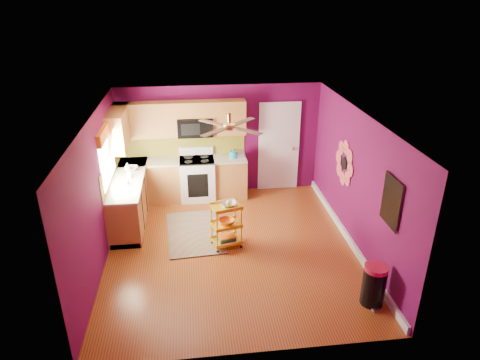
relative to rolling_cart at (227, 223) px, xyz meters
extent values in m
plane|color=brown|center=(0.08, -0.09, -0.48)|extent=(5.00, 5.00, 0.00)
cube|color=#5A0A42|center=(0.08, 2.41, 0.77)|extent=(4.50, 0.04, 2.50)
cube|color=#5A0A42|center=(0.08, -2.59, 0.77)|extent=(4.50, 0.04, 2.50)
cube|color=#5A0A42|center=(-2.17, -0.09, 0.77)|extent=(0.04, 5.00, 2.50)
cube|color=#5A0A42|center=(2.33, -0.09, 0.77)|extent=(0.04, 5.00, 2.50)
cube|color=silver|center=(0.08, -0.09, 2.02)|extent=(4.50, 5.00, 0.04)
cube|color=white|center=(2.30, -0.09, -0.41)|extent=(0.05, 4.90, 0.14)
cube|color=#955B28|center=(-1.87, 1.26, -0.03)|extent=(0.60, 2.30, 0.90)
cube|color=#955B28|center=(-0.77, 2.11, -0.03)|extent=(2.80, 0.60, 0.90)
cube|color=beige|center=(-1.87, 1.26, 0.44)|extent=(0.63, 2.30, 0.04)
cube|color=beige|center=(-0.77, 2.11, 0.44)|extent=(2.80, 0.63, 0.04)
cube|color=black|center=(-1.87, 1.26, -0.43)|extent=(0.54, 2.30, 0.10)
cube|color=black|center=(-0.77, 2.11, -0.43)|extent=(2.80, 0.54, 0.10)
cube|color=white|center=(-0.47, 2.08, -0.02)|extent=(0.76, 0.66, 0.92)
cube|color=black|center=(-0.47, 2.08, 0.44)|extent=(0.76, 0.62, 0.03)
cube|color=white|center=(-0.47, 2.36, 0.56)|extent=(0.76, 0.06, 0.18)
cube|color=black|center=(-0.47, 1.75, -0.03)|extent=(0.45, 0.02, 0.55)
cube|color=#955B28|center=(-1.51, 2.24, 1.34)|extent=(1.32, 0.33, 0.75)
cube|color=#955B28|center=(0.27, 2.24, 1.34)|extent=(0.72, 0.33, 0.75)
cube|color=#955B28|center=(-0.47, 2.24, 1.55)|extent=(0.76, 0.33, 0.34)
cube|color=#955B28|center=(-2.01, 1.76, 1.34)|extent=(0.33, 1.30, 0.75)
cube|color=black|center=(-0.47, 2.21, 1.17)|extent=(0.76, 0.38, 0.40)
cube|color=brown|center=(-0.77, 2.40, 0.71)|extent=(2.80, 0.01, 0.51)
cube|color=brown|center=(-2.16, 1.26, 0.71)|extent=(0.01, 2.30, 0.51)
cube|color=white|center=(-2.15, 0.96, 1.07)|extent=(0.03, 1.20, 1.00)
cube|color=orange|center=(-2.12, 0.96, 1.54)|extent=(0.08, 1.35, 0.22)
cube|color=white|center=(1.43, 2.38, 0.54)|extent=(0.85, 0.04, 2.05)
cube|color=white|center=(1.43, 2.36, 0.54)|extent=(0.95, 0.02, 2.15)
sphere|color=#BF8C3F|center=(1.75, 2.33, 0.52)|extent=(0.07, 0.07, 0.07)
cylinder|color=black|center=(2.31, 0.51, 0.87)|extent=(0.01, 0.24, 0.24)
cube|color=#16927E|center=(2.31, -1.49, 1.07)|extent=(0.03, 0.52, 0.72)
cube|color=black|center=(2.29, -1.49, 1.07)|extent=(0.01, 0.56, 0.76)
cylinder|color=#BF8C3F|center=(0.08, 0.11, 1.94)|extent=(0.06, 0.06, 0.16)
cylinder|color=#BF8C3F|center=(0.08, 0.11, 1.80)|extent=(0.20, 0.20, 0.08)
cube|color=#4C2D19|center=(0.35, 0.38, 1.80)|extent=(0.47, 0.47, 0.01)
cube|color=#4C2D19|center=(-0.19, 0.38, 1.80)|extent=(0.47, 0.47, 0.01)
cube|color=#4C2D19|center=(-0.19, -0.16, 1.80)|extent=(0.47, 0.47, 0.01)
cube|color=#4C2D19|center=(0.35, -0.16, 1.80)|extent=(0.47, 0.47, 0.01)
cube|color=black|center=(-0.59, 0.53, -0.47)|extent=(1.16, 1.77, 0.02)
cylinder|color=gold|center=(-0.19, -0.22, -0.04)|extent=(0.02, 0.02, 0.80)
cylinder|color=gold|center=(0.26, -0.10, -0.04)|extent=(0.02, 0.02, 0.80)
cylinder|color=gold|center=(-0.27, 0.09, -0.04)|extent=(0.02, 0.02, 0.80)
cylinder|color=gold|center=(0.18, 0.21, -0.04)|extent=(0.02, 0.02, 0.80)
sphere|color=black|center=(-0.19, -0.22, -0.45)|extent=(0.06, 0.06, 0.06)
sphere|color=black|center=(0.26, -0.10, -0.45)|extent=(0.06, 0.06, 0.06)
sphere|color=black|center=(-0.27, 0.09, -0.45)|extent=(0.06, 0.06, 0.06)
sphere|color=black|center=(0.18, 0.21, -0.45)|extent=(0.06, 0.06, 0.06)
cube|color=gold|center=(-0.01, 0.00, 0.34)|extent=(0.60, 0.50, 0.03)
cube|color=gold|center=(-0.01, 0.00, -0.03)|extent=(0.60, 0.50, 0.03)
cube|color=gold|center=(-0.01, 0.00, -0.37)|extent=(0.60, 0.50, 0.03)
imported|color=beige|center=(0.04, 0.01, 0.39)|extent=(0.35, 0.35, 0.07)
sphere|color=yellow|center=(0.04, 0.01, 0.41)|extent=(0.09, 0.09, 0.09)
imported|color=orange|center=(-0.01, 0.00, 0.03)|extent=(0.36, 0.36, 0.09)
cube|color=navy|center=(-0.01, 0.00, -0.34)|extent=(0.35, 0.30, 0.04)
cube|color=#267233|center=(-0.01, 0.00, -0.30)|extent=(0.35, 0.30, 0.03)
cube|color=orange|center=(-0.01, 0.00, -0.27)|extent=(0.35, 0.30, 0.03)
cylinder|color=black|center=(2.05, -1.83, -0.18)|extent=(0.43, 0.43, 0.60)
cylinder|color=#B71A3D|center=(2.05, -1.83, 0.15)|extent=(0.35, 0.35, 0.07)
cube|color=beige|center=(2.05, -2.01, -0.47)|extent=(0.13, 0.09, 0.03)
cylinder|color=teal|center=(0.35, 2.07, 0.54)|extent=(0.18, 0.18, 0.16)
sphere|color=teal|center=(0.35, 2.07, 0.64)|extent=(0.06, 0.06, 0.06)
cube|color=beige|center=(0.48, 2.10, 0.55)|extent=(0.22, 0.15, 0.18)
imported|color=#EA3F72|center=(-1.84, 1.24, 0.55)|extent=(0.08, 0.09, 0.19)
imported|color=white|center=(-1.90, 1.57, 0.55)|extent=(0.15, 0.15, 0.19)
imported|color=white|center=(-1.84, 1.64, 0.49)|extent=(0.27, 0.27, 0.07)
imported|color=white|center=(-1.86, 0.93, 0.50)|extent=(0.11, 0.11, 0.09)
camera|label=1|loc=(-0.56, -6.75, 3.94)|focal=32.00mm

